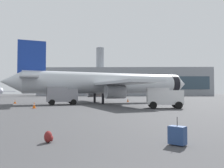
# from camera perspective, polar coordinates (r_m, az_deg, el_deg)

# --- Properties ---
(airplane_at_gate) EXTENTS (34.15, 31.33, 10.50)m
(airplane_at_gate) POSITION_cam_1_polar(r_m,az_deg,el_deg) (41.62, -1.10, 0.17)
(airplane_at_gate) COLOR silver
(airplane_at_gate) RESTS_ON ground
(service_truck) EXTENTS (5.27, 3.89, 2.90)m
(service_truck) POSITION_cam_1_polar(r_m,az_deg,el_deg) (37.51, -12.61, -2.68)
(service_truck) COLOR gray
(service_truck) RESTS_ON ground
(cargo_van) EXTENTS (4.49, 2.50, 2.60)m
(cargo_van) POSITION_cam_1_polar(r_m,az_deg,el_deg) (29.30, 13.03, -3.19)
(cargo_van) COLOR white
(cargo_van) RESTS_ON ground
(safety_cone_near) EXTENTS (0.44, 0.44, 0.62)m
(safety_cone_near) POSITION_cam_1_polar(r_m,az_deg,el_deg) (43.81, -23.33, -4.16)
(safety_cone_near) COLOR #F2590C
(safety_cone_near) RESTS_ON ground
(safety_cone_mid) EXTENTS (0.44, 0.44, 0.81)m
(safety_cone_mid) POSITION_cam_1_polar(r_m,az_deg,el_deg) (30.18, -19.10, -5.09)
(safety_cone_mid) COLOR #F2590C
(safety_cone_mid) RESTS_ON ground
(safety_cone_far) EXTENTS (0.44, 0.44, 0.77)m
(safety_cone_far) POSITION_cam_1_polar(r_m,az_deg,el_deg) (45.14, -2.31, -4.16)
(safety_cone_far) COLOR #F2590C
(safety_cone_far) RESTS_ON ground
(safety_cone_outer) EXTENTS (0.44, 0.44, 0.73)m
(safety_cone_outer) POSITION_cam_1_polar(r_m,az_deg,el_deg) (47.25, 4.04, -4.08)
(safety_cone_outer) COLOR #F2590C
(safety_cone_outer) RESTS_ON ground
(rolling_suitcase) EXTENTS (0.75, 0.72, 1.10)m
(rolling_suitcase) POSITION_cam_1_polar(r_m,az_deg,el_deg) (9.39, 16.20, -12.32)
(rolling_suitcase) COLOR navy
(rolling_suitcase) RESTS_ON ground
(traveller_backpack) EXTENTS (0.36, 0.40, 0.48)m
(traveller_backpack) POSITION_cam_1_polar(r_m,az_deg,el_deg) (9.85, -15.77, -12.77)
(traveller_backpack) COLOR maroon
(traveller_backpack) RESTS_ON ground
(terminal_building) EXTENTS (92.70, 18.32, 27.01)m
(terminal_building) POSITION_cam_1_polar(r_m,az_deg,el_deg) (126.53, 2.97, 0.52)
(terminal_building) COLOR gray
(terminal_building) RESTS_ON ground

